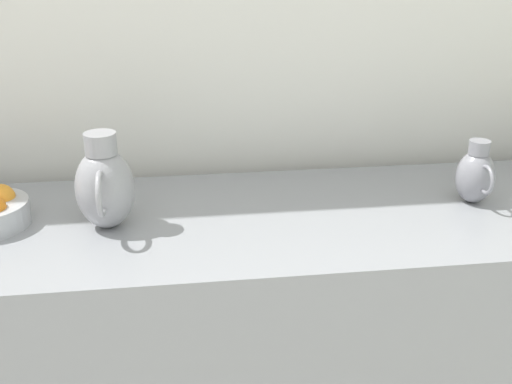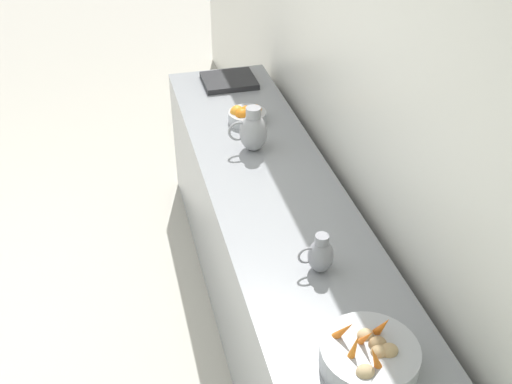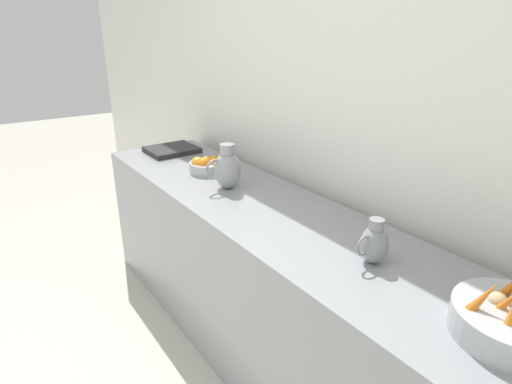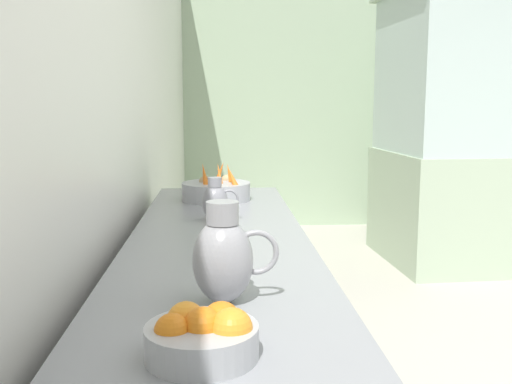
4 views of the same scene
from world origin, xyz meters
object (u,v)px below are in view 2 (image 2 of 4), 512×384
at_px(metal_pitcher_tall, 253,131).
at_px(vegetable_colander, 369,356).
at_px(orange_bowl, 247,115).
at_px(metal_pitcher_short, 320,255).

bearing_deg(metal_pitcher_tall, vegetable_colander, 91.10).
xyz_separation_m(orange_bowl, metal_pitcher_short, (0.01, 1.32, 0.04)).
distance_m(vegetable_colander, orange_bowl, 1.84).
relative_size(orange_bowl, metal_pitcher_tall, 0.88).
xyz_separation_m(metal_pitcher_tall, metal_pitcher_short, (-0.03, 1.01, -0.03)).
height_order(metal_pitcher_tall, metal_pitcher_short, metal_pitcher_tall).
xyz_separation_m(vegetable_colander, orange_bowl, (-0.01, -1.84, -0.01)).
relative_size(vegetable_colander, orange_bowl, 1.55).
bearing_deg(orange_bowl, metal_pitcher_tall, 82.30).
height_order(vegetable_colander, orange_bowl, vegetable_colander).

